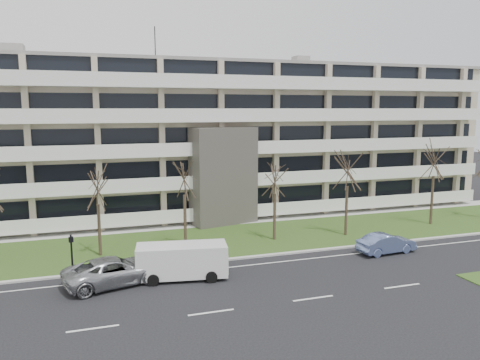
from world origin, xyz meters
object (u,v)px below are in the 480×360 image
object	(u,v)px
silver_pickup	(114,271)
white_van	(183,258)
blue_sedan	(386,243)
pedestrian_signal	(72,252)

from	to	relation	value
silver_pickup	white_van	distance (m)	4.26
silver_pickup	white_van	size ratio (longest dim) A/B	1.03
silver_pickup	blue_sedan	bearing A→B (deg)	-104.44
pedestrian_signal	blue_sedan	bearing A→B (deg)	-6.61
silver_pickup	white_van	world-z (taller)	white_van
silver_pickup	white_van	xyz separation A→B (m)	(4.22, -0.29, 0.47)
blue_sedan	silver_pickup	bearing A→B (deg)	86.05
silver_pickup	blue_sedan	world-z (taller)	silver_pickup
pedestrian_signal	white_van	bearing A→B (deg)	-16.45
blue_sedan	pedestrian_signal	size ratio (longest dim) A/B	1.48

